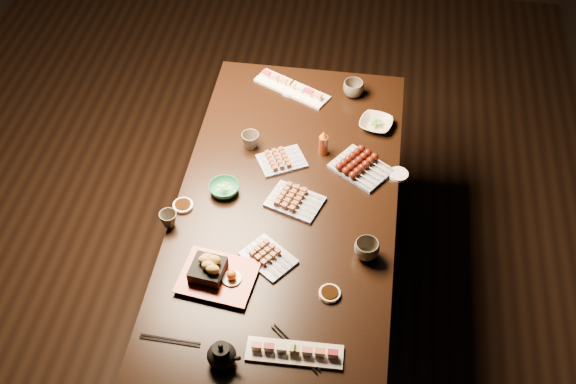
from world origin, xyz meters
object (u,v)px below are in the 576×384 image
at_px(yakitori_plate_center, 295,198).
at_px(condiment_bottle, 323,142).
at_px(tempura_tray, 217,271).
at_px(yakitori_plate_right, 268,255).
at_px(dining_table, 286,260).
at_px(teacup_far_right, 353,89).
at_px(yakitori_plate_left, 282,158).
at_px(edamame_bowl_green, 224,189).
at_px(teacup_far_left, 251,141).
at_px(teacup_mid_right, 367,250).
at_px(teapot, 221,354).
at_px(sushi_platter_near, 295,351).
at_px(sushi_platter_far, 292,86).
at_px(teacup_near_left, 169,219).
at_px(edamame_bowl_cream, 376,124).

xyz_separation_m(yakitori_plate_center, condiment_bottle, (0.08, 0.31, 0.04)).
height_order(tempura_tray, condiment_bottle, condiment_bottle).
bearing_deg(yakitori_plate_right, dining_table, 121.57).
distance_m(yakitori_plate_center, teacup_far_right, 0.74).
distance_m(yakitori_plate_left, teacup_far_right, 0.56).
bearing_deg(yakitori_plate_center, edamame_bowl_green, -164.52).
bearing_deg(teacup_far_left, teacup_mid_right, -44.29).
bearing_deg(yakitori_plate_center, yakitori_plate_left, 130.45).
height_order(dining_table, teapot, teapot).
distance_m(yakitori_plate_right, yakitori_plate_left, 0.53).
relative_size(sushi_platter_near, yakitori_plate_center, 1.56).
relative_size(dining_table, sushi_platter_near, 5.37).
xyz_separation_m(sushi_platter_far, condiment_bottle, (0.20, -0.41, 0.04)).
height_order(dining_table, teacup_far_right, teacup_far_right).
height_order(edamame_bowl_green, teacup_near_left, teacup_near_left).
bearing_deg(teacup_far_left, condiment_bottle, 1.12).
distance_m(sushi_platter_near, sushi_platter_far, 1.42).
xyz_separation_m(yakitori_plate_right, teacup_far_right, (0.24, 1.02, 0.01)).
height_order(sushi_platter_near, yakitori_plate_right, yakitori_plate_right).
bearing_deg(sushi_platter_near, edamame_bowl_green, 117.12).
bearing_deg(condiment_bottle, sushi_platter_far, 115.59).
bearing_deg(edamame_bowl_green, sushi_platter_near, -61.04).
relative_size(yakitori_plate_right, teacup_far_left, 2.47).
bearing_deg(teacup_near_left, sushi_platter_far, 68.03).
height_order(yakitori_plate_center, edamame_bowl_cream, yakitori_plate_center).
height_order(teacup_far_right, teapot, teapot).
distance_m(dining_table, edamame_bowl_green, 0.48).
xyz_separation_m(yakitori_plate_left, teapot, (-0.06, -0.98, 0.03)).
distance_m(sushi_platter_near, teacup_near_left, 0.76).
bearing_deg(teacup_mid_right, condiment_bottle, 112.81).
bearing_deg(yakitori_plate_left, teacup_mid_right, -77.45).
xyz_separation_m(yakitori_plate_right, yakitori_plate_left, (-0.03, 0.53, -0.00)).
distance_m(edamame_bowl_cream, teacup_far_left, 0.58).
xyz_separation_m(edamame_bowl_cream, teapot, (-0.44, -1.27, 0.03)).
xyz_separation_m(edamame_bowl_green, teapot, (0.15, -0.77, 0.03)).
bearing_deg(teacup_far_right, teacup_mid_right, -82.21).
bearing_deg(edamame_bowl_cream, teacup_mid_right, -89.33).
height_order(sushi_platter_far, teacup_far_right, teacup_far_right).
bearing_deg(teacup_far_right, condiment_bottle, -103.27).
xyz_separation_m(sushi_platter_far, teacup_mid_right, (0.42, -0.95, 0.02)).
distance_m(teacup_near_left, condiment_bottle, 0.75).
bearing_deg(teacup_near_left, condiment_bottle, 41.55).
xyz_separation_m(edamame_bowl_cream, condiment_bottle, (-0.22, -0.20, 0.05)).
bearing_deg(teacup_mid_right, yakitori_plate_right, -169.35).
relative_size(sushi_platter_far, teacup_far_left, 4.79).
height_order(tempura_tray, teacup_far_right, tempura_tray).
height_order(sushi_platter_near, sushi_platter_far, sushi_platter_far).
bearing_deg(yakitori_plate_right, teapot, -63.71).
height_order(dining_table, edamame_bowl_green, edamame_bowl_green).
distance_m(yakitori_plate_left, tempura_tray, 0.66).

